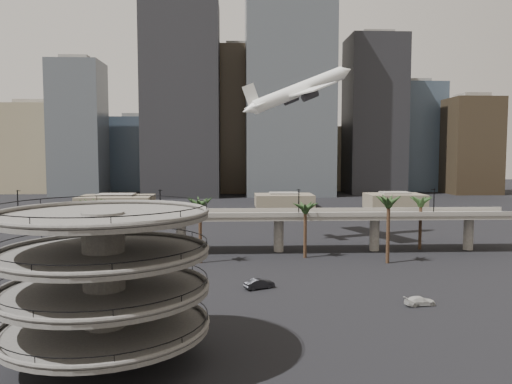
{
  "coord_description": "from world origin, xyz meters",
  "views": [
    {
      "loc": [
        0.62,
        -56.49,
        22.47
      ],
      "look_at": [
        4.58,
        28.0,
        15.73
      ],
      "focal_mm": 35.0,
      "sensor_mm": 36.0,
      "label": 1
    }
  ],
  "objects_px": {
    "parking_ramp": "(104,272)",
    "car_c": "(420,301)",
    "car_a": "(158,304)",
    "airborne_jet": "(299,91)",
    "car_b": "(259,284)",
    "overpass": "(230,220)"
  },
  "relations": [
    {
      "from": "car_a",
      "to": "car_c",
      "type": "relative_size",
      "value": 1.02
    },
    {
      "from": "car_a",
      "to": "parking_ramp",
      "type": "bearing_deg",
      "value": -165.04
    },
    {
      "from": "car_b",
      "to": "car_c",
      "type": "height_order",
      "value": "car_b"
    },
    {
      "from": "car_c",
      "to": "car_b",
      "type": "bearing_deg",
      "value": 56.91
    },
    {
      "from": "overpass",
      "to": "car_c",
      "type": "xyz_separation_m",
      "value": [
        28.07,
        -40.95,
        -6.68
      ]
    },
    {
      "from": "airborne_jet",
      "to": "car_b",
      "type": "bearing_deg",
      "value": -124.97
    },
    {
      "from": "parking_ramp",
      "to": "car_c",
      "type": "relative_size",
      "value": 4.85
    },
    {
      "from": "car_c",
      "to": "car_a",
      "type": "bearing_deg",
      "value": 80.49
    },
    {
      "from": "parking_ramp",
      "to": "car_a",
      "type": "bearing_deg",
      "value": 81.17
    },
    {
      "from": "airborne_jet",
      "to": "car_b",
      "type": "relative_size",
      "value": 6.03
    },
    {
      "from": "overpass",
      "to": "airborne_jet",
      "type": "relative_size",
      "value": 4.25
    },
    {
      "from": "airborne_jet",
      "to": "car_a",
      "type": "height_order",
      "value": "airborne_jet"
    },
    {
      "from": "airborne_jet",
      "to": "car_c",
      "type": "relative_size",
      "value": 6.68
    },
    {
      "from": "parking_ramp",
      "to": "car_c",
      "type": "bearing_deg",
      "value": 23.72
    },
    {
      "from": "airborne_jet",
      "to": "car_a",
      "type": "relative_size",
      "value": 6.52
    },
    {
      "from": "overpass",
      "to": "car_b",
      "type": "distance_m",
      "value": 31.9
    },
    {
      "from": "car_a",
      "to": "car_c",
      "type": "xyz_separation_m",
      "value": [
        38.26,
        -0.05,
        -0.13
      ]
    },
    {
      "from": "parking_ramp",
      "to": "car_a",
      "type": "distance_m",
      "value": 20.41
    },
    {
      "from": "overpass",
      "to": "car_b",
      "type": "bearing_deg",
      "value": -80.88
    },
    {
      "from": "car_c",
      "to": "overpass",
      "type": "bearing_deg",
      "value": 24.98
    },
    {
      "from": "overpass",
      "to": "car_a",
      "type": "relative_size",
      "value": 27.74
    },
    {
      "from": "car_a",
      "to": "car_c",
      "type": "distance_m",
      "value": 38.26
    }
  ]
}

